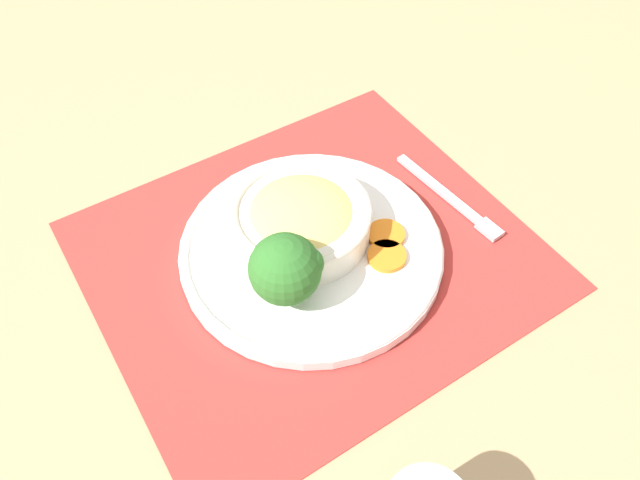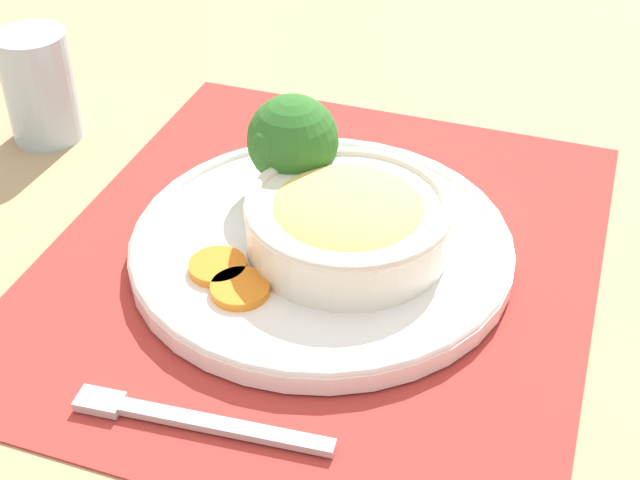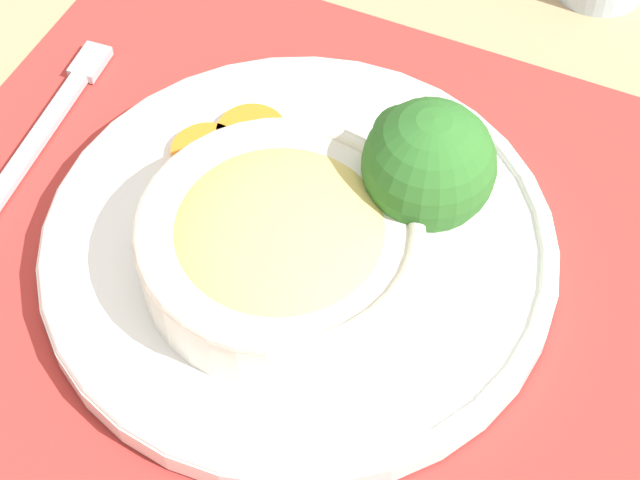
{
  "view_description": "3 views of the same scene",
  "coord_description": "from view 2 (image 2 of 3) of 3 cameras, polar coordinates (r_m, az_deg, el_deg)",
  "views": [
    {
      "loc": [
        0.24,
        0.41,
        0.6
      ],
      "look_at": [
        -0.0,
        0.01,
        0.04
      ],
      "focal_mm": 35.0,
      "sensor_mm": 36.0,
      "label": 1
    },
    {
      "loc": [
        -0.55,
        -0.2,
        0.47
      ],
      "look_at": [
        -0.02,
        -0.01,
        0.04
      ],
      "focal_mm": 50.0,
      "sensor_mm": 36.0,
      "label": 2
    },
    {
      "loc": [
        0.18,
        -0.34,
        0.55
      ],
      "look_at": [
        0.02,
        -0.0,
        0.03
      ],
      "focal_mm": 60.0,
      "sensor_mm": 36.0,
      "label": 3
    }
  ],
  "objects": [
    {
      "name": "carrot_slice_near",
      "position": [
        0.71,
        -6.56,
        -1.71
      ],
      "size": [
        0.05,
        0.05,
        0.01
      ],
      "color": "orange",
      "rests_on": "plate"
    },
    {
      "name": "plate",
      "position": [
        0.74,
        0.09,
        -0.26
      ],
      "size": [
        0.32,
        0.32,
        0.02
      ],
      "color": "white",
      "rests_on": "placemat"
    },
    {
      "name": "water_glass",
      "position": [
        0.93,
        -17.45,
        9.01
      ],
      "size": [
        0.07,
        0.07,
        0.11
      ],
      "color": "silver",
      "rests_on": "ground_plane"
    },
    {
      "name": "ground_plane",
      "position": [
        0.75,
        0.08,
        -1.18
      ],
      "size": [
        4.0,
        4.0,
        0.0
      ],
      "primitive_type": "plane",
      "color": "tan"
    },
    {
      "name": "placemat",
      "position": [
        0.75,
        0.08,
        -1.06
      ],
      "size": [
        0.52,
        0.46,
        0.0
      ],
      "color": "#B2332D",
      "rests_on": "ground_plane"
    },
    {
      "name": "broccoli_floret",
      "position": [
        0.77,
        -1.8,
        6.39
      ],
      "size": [
        0.08,
        0.08,
        0.09
      ],
      "color": "#84AD5B",
      "rests_on": "plate"
    },
    {
      "name": "fork",
      "position": [
        0.62,
        -9.17,
        -11.12
      ],
      "size": [
        0.04,
        0.18,
        0.01
      ],
      "rotation": [
        0.0,
        0.0,
        0.11
      ],
      "color": "#B7B7BC",
      "rests_on": "placemat"
    },
    {
      "name": "carrot_slice_middle",
      "position": [
        0.69,
        -5.13,
        -3.12
      ],
      "size": [
        0.05,
        0.05,
        0.01
      ],
      "color": "orange",
      "rests_on": "plate"
    },
    {
      "name": "bowl",
      "position": [
        0.72,
        1.86,
        1.42
      ],
      "size": [
        0.17,
        0.17,
        0.05
      ],
      "color": "silver",
      "rests_on": "plate"
    }
  ]
}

